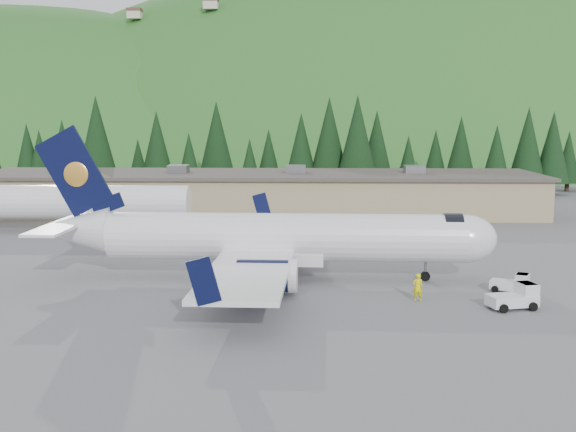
# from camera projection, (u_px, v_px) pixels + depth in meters

# --- Properties ---
(ground) EXTENTS (600.00, 600.00, 0.00)m
(ground) POSITION_uv_depth(u_px,v_px,m) (286.00, 279.00, 54.62)
(ground) COLOR slate
(airliner) EXTENTS (34.83, 32.62, 11.58)m
(airliner) POSITION_uv_depth(u_px,v_px,m) (272.00, 239.00, 54.26)
(airliner) COLOR white
(airliner) RESTS_ON ground
(second_airliner) EXTENTS (27.50, 11.00, 10.05)m
(second_airliner) POSITION_uv_depth(u_px,v_px,m) (59.00, 201.00, 76.71)
(second_airliner) COLOR white
(second_airliner) RESTS_ON ground
(baggage_tug_a) EXTENTS (3.37, 2.48, 1.64)m
(baggage_tug_a) POSITION_uv_depth(u_px,v_px,m) (516.00, 297.00, 46.14)
(baggage_tug_a) COLOR silver
(baggage_tug_a) RESTS_ON ground
(baggage_tug_b) EXTENTS (2.87, 2.34, 1.37)m
(baggage_tug_b) POSITION_uv_depth(u_px,v_px,m) (513.00, 284.00, 50.47)
(baggage_tug_b) COLOR silver
(baggage_tug_b) RESTS_ON ground
(terminal_building) EXTENTS (71.00, 17.00, 6.10)m
(terminal_building) POSITION_uv_depth(u_px,v_px,m) (257.00, 192.00, 92.04)
(terminal_building) COLOR #998C64
(terminal_building) RESTS_ON ground
(ramp_worker) EXTENTS (0.70, 0.47, 1.88)m
(ramp_worker) POSITION_uv_depth(u_px,v_px,m) (418.00, 287.00, 47.97)
(ramp_worker) COLOR #ECE304
(ramp_worker) RESTS_ON ground
(tree_line) EXTENTS (112.19, 18.56, 14.16)m
(tree_line) POSITION_uv_depth(u_px,v_px,m) (267.00, 148.00, 113.82)
(tree_line) COLOR black
(tree_line) RESTS_ON ground
(hills) EXTENTS (614.00, 330.00, 300.00)m
(hills) POSITION_uv_depth(u_px,v_px,m) (447.00, 373.00, 269.63)
(hills) COLOR #1F5417
(hills) RESTS_ON ground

